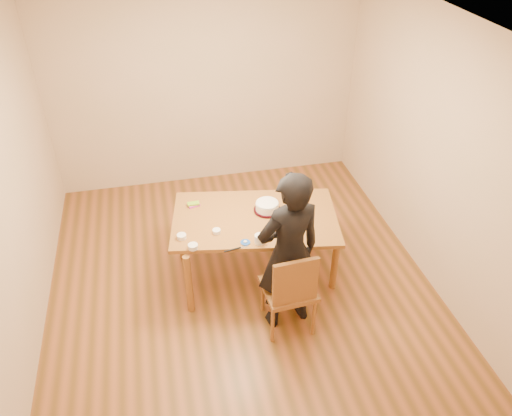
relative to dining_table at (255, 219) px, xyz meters
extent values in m
cube|color=brown|center=(-0.19, -0.15, -0.73)|extent=(4.00, 4.50, 0.00)
cube|color=silver|center=(-0.19, -0.15, 1.97)|extent=(4.00, 4.50, 0.00)
cube|color=tan|center=(-0.19, 2.10, 0.62)|extent=(4.00, 0.00, 2.70)
cube|color=tan|center=(-2.19, -0.15, 0.62)|extent=(0.00, 4.50, 2.70)
cube|color=tan|center=(1.81, -0.15, 0.62)|extent=(0.00, 4.50, 2.70)
cube|color=brown|center=(0.00, 0.00, 0.00)|extent=(1.82, 1.26, 0.04)
cube|color=brown|center=(0.15, -0.78, -0.28)|extent=(0.50, 0.50, 0.04)
cylinder|color=#D50E41|center=(0.15, 0.08, 0.03)|extent=(0.28, 0.28, 0.02)
cylinder|color=white|center=(0.15, 0.08, 0.08)|extent=(0.24, 0.24, 0.08)
ellipsoid|color=white|center=(0.15, 0.08, 0.13)|extent=(0.23, 0.23, 0.03)
cylinder|color=white|center=(-0.04, -0.41, 0.07)|extent=(0.10, 0.10, 0.09)
cylinder|color=#1A49AF|center=(-0.18, -0.38, 0.02)|extent=(0.09, 0.09, 0.01)
ellipsoid|color=white|center=(-0.18, -0.38, 0.04)|extent=(0.04, 0.04, 0.02)
cylinder|color=white|center=(-0.68, -0.36, 0.04)|extent=(0.09, 0.09, 0.04)
cylinder|color=white|center=(-0.42, -0.17, 0.04)|extent=(0.08, 0.08, 0.04)
cylinder|color=white|center=(-0.76, -0.18, 0.04)|extent=(0.09, 0.09, 0.04)
cube|color=#E235AE|center=(-0.58, 0.33, 0.03)|extent=(0.13, 0.09, 0.02)
cube|color=#1D971B|center=(-0.59, 0.34, 0.05)|extent=(0.13, 0.07, 0.02)
cube|color=black|center=(-0.32, -0.46, 0.03)|extent=(0.17, 0.04, 0.01)
imported|color=black|center=(0.15, -0.73, 0.12)|extent=(0.68, 0.51, 1.69)
camera|label=1|loc=(-0.89, -4.01, 3.05)|focal=35.00mm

